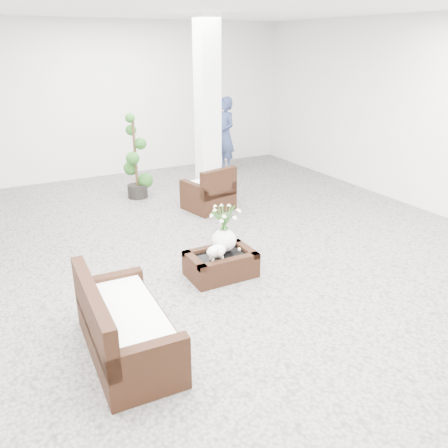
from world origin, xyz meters
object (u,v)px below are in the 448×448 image
armchair (208,188)px  topiary (135,157)px  coffee_table (221,265)px  loveseat (127,318)px

armchair → topiary: (-0.97, 1.33, 0.42)m
coffee_table → armchair: (1.08, 2.55, 0.27)m
coffee_table → armchair: 2.78m
topiary → coffee_table: bearing=-91.6°
coffee_table → loveseat: loveseat is taller
loveseat → topiary: (1.75, 4.94, 0.43)m
loveseat → armchair: bearing=-34.8°
coffee_table → topiary: (0.11, 3.88, 0.69)m
coffee_table → loveseat: size_ratio=0.57×
topiary → armchair: bearing=-54.1°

